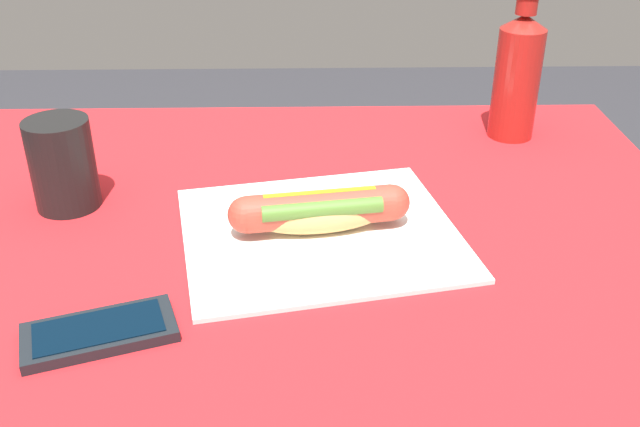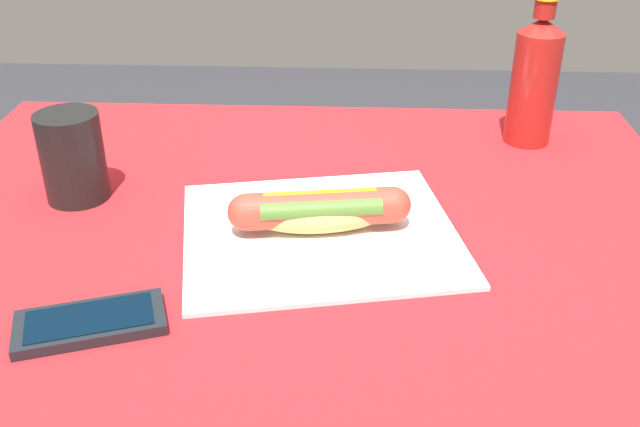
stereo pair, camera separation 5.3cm
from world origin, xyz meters
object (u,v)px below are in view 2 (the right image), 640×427
object	(u,v)px
cell_phone	(90,323)
soda_bottle	(535,79)
drinking_cup	(73,157)
hot_dog	(320,210)

from	to	relation	value
cell_phone	soda_bottle	world-z (taller)	soda_bottle
cell_phone	drinking_cup	size ratio (longest dim) A/B	1.36
soda_bottle	drinking_cup	size ratio (longest dim) A/B	1.94
hot_dog	drinking_cup	world-z (taller)	drinking_cup
cell_phone	drinking_cup	xyz separation A→B (m)	(0.11, -0.28, 0.05)
hot_dog	cell_phone	distance (m)	0.30
drinking_cup	hot_dog	bearing A→B (deg)	165.57
soda_bottle	drinking_cup	world-z (taller)	soda_bottle
soda_bottle	cell_phone	bearing A→B (deg)	43.09
cell_phone	soda_bottle	xyz separation A→B (m)	(-0.53, -0.50, 0.10)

